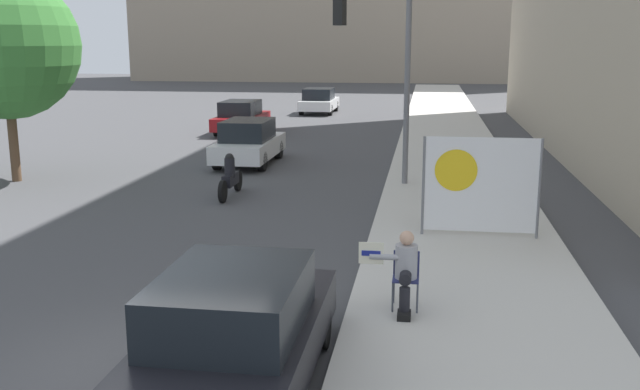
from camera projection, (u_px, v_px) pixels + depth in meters
ground_plane at (158, 376)px, 9.11m from camera, size 160.00×160.00×0.00m
sidewalk_curb at (452, 171)px, 22.98m from camera, size 3.96×90.00×0.18m
seated_protester at (405, 268)px, 10.76m from camera, size 0.92×0.77×1.22m
protest_banner at (480, 185)px, 14.74m from camera, size 2.42×0.06×2.09m
traffic_light_pole at (381, 51)px, 20.09m from camera, size 2.27×2.03×5.59m
parked_car_curbside at (235, 332)px, 8.57m from camera, size 1.89×4.36×1.54m
car_on_road_nearest at (249, 142)px, 24.60m from camera, size 1.74×4.23×1.55m
car_on_road_midblock at (241, 117)px, 32.90m from camera, size 1.78×4.37×1.50m
car_on_road_distant at (319, 101)px, 41.91m from camera, size 1.89×4.18×1.47m
motorcycle_on_road at (230, 178)px, 19.48m from camera, size 0.28×2.15×1.21m
street_tree_near_curb at (5, 46)px, 20.92m from camera, size 4.34×4.34×6.23m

